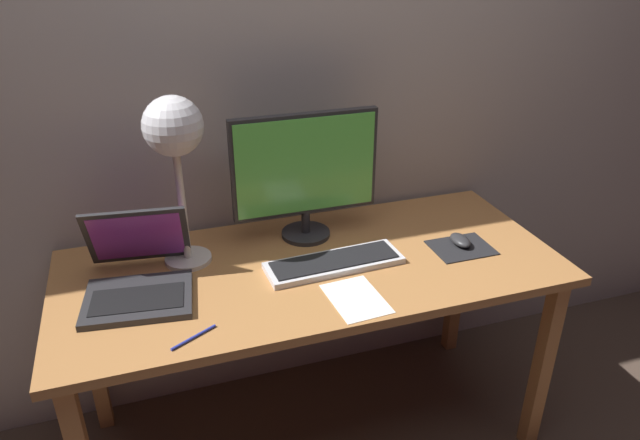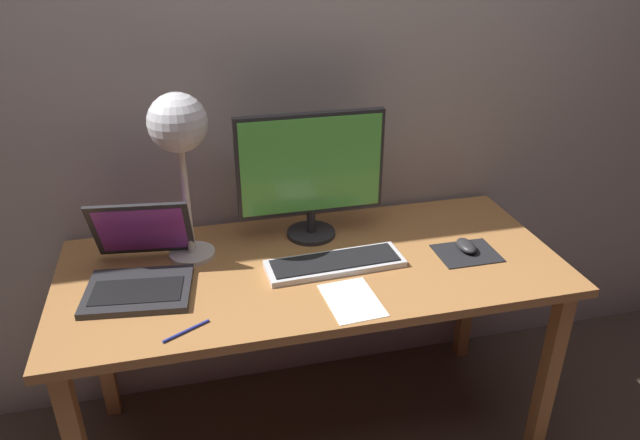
% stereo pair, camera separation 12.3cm
% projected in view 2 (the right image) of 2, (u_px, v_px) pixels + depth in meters
% --- Properties ---
extents(ground_plane, '(4.80, 4.80, 0.00)m').
position_uv_depth(ground_plane, '(314.00, 431.00, 2.21)').
color(ground_plane, '#47382D').
rests_on(ground_plane, ground).
extents(back_wall, '(4.80, 0.06, 2.60)m').
position_uv_depth(back_wall, '(285.00, 62.00, 1.98)').
color(back_wall, '#A8A099').
rests_on(back_wall, ground).
extents(desk, '(1.60, 0.70, 0.74)m').
position_uv_depth(desk, '(313.00, 284.00, 1.92)').
color(desk, '#A8703D').
rests_on(desk, ground).
extents(monitor, '(0.50, 0.17, 0.44)m').
position_uv_depth(monitor, '(311.00, 170.00, 1.94)').
color(monitor, '#28282B').
rests_on(monitor, desk).
extents(keyboard_main, '(0.45, 0.16, 0.03)m').
position_uv_depth(keyboard_main, '(335.00, 263.00, 1.86)').
color(keyboard_main, silver).
rests_on(keyboard_main, desk).
extents(laptop, '(0.34, 0.38, 0.24)m').
position_uv_depth(laptop, '(140.00, 261.00, 1.77)').
color(laptop, '#28282B').
rests_on(laptop, desk).
extents(desk_lamp, '(0.18, 0.18, 0.54)m').
position_uv_depth(desk_lamp, '(179.00, 133.00, 1.74)').
color(desk_lamp, beige).
rests_on(desk_lamp, desk).
extents(mousepad, '(0.20, 0.16, 0.00)m').
position_uv_depth(mousepad, '(467.00, 253.00, 1.94)').
color(mousepad, black).
rests_on(mousepad, desk).
extents(mouse, '(0.06, 0.10, 0.03)m').
position_uv_depth(mouse, '(466.00, 246.00, 1.94)').
color(mouse, '#28282B').
rests_on(mouse, mousepad).
extents(paper_sheet_near_mouse, '(0.16, 0.22, 0.00)m').
position_uv_depth(paper_sheet_near_mouse, '(352.00, 300.00, 1.69)').
color(paper_sheet_near_mouse, white).
rests_on(paper_sheet_near_mouse, desk).
extents(pen, '(0.13, 0.07, 0.01)m').
position_uv_depth(pen, '(186.00, 331.00, 1.56)').
color(pen, '#2633A5').
rests_on(pen, desk).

